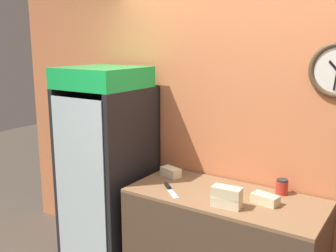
# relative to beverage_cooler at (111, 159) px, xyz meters

# --- Properties ---
(wall_back) EXTENTS (5.20, 0.10, 2.70)m
(wall_back) POSITION_rel_beverage_cooler_xyz_m (1.17, 0.37, 0.34)
(wall_back) COLOR #D17547
(wall_back) RESTS_ON ground_plane
(prep_counter) EXTENTS (1.48, 0.68, 0.93)m
(prep_counter) POSITION_rel_beverage_cooler_xyz_m (1.16, -0.02, -0.55)
(prep_counter) COLOR #4C3828
(prep_counter) RESTS_ON ground_plane
(beverage_cooler) EXTENTS (0.67, 0.73, 1.86)m
(beverage_cooler) POSITION_rel_beverage_cooler_xyz_m (0.00, 0.00, 0.00)
(beverage_cooler) COLOR black
(beverage_cooler) RESTS_ON ground_plane
(sandwich_stack_bottom) EXTENTS (0.22, 0.12, 0.07)m
(sandwich_stack_bottom) POSITION_rel_beverage_cooler_xyz_m (1.26, -0.21, -0.05)
(sandwich_stack_bottom) COLOR beige
(sandwich_stack_bottom) RESTS_ON prep_counter
(sandwich_stack_middle) EXTENTS (0.21, 0.11, 0.07)m
(sandwich_stack_middle) POSITION_rel_beverage_cooler_xyz_m (1.26, -0.21, 0.03)
(sandwich_stack_middle) COLOR beige
(sandwich_stack_middle) RESTS_ON sandwich_stack_bottom
(sandwich_flat_left) EXTENTS (0.20, 0.14, 0.08)m
(sandwich_flat_left) POSITION_rel_beverage_cooler_xyz_m (0.59, 0.11, -0.05)
(sandwich_flat_left) COLOR beige
(sandwich_flat_left) RESTS_ON prep_counter
(sandwich_flat_right) EXTENTS (0.21, 0.13, 0.07)m
(sandwich_flat_right) POSITION_rel_beverage_cooler_xyz_m (1.47, -0.01, -0.05)
(sandwich_flat_right) COLOR beige
(sandwich_flat_right) RESTS_ON prep_counter
(chefs_knife) EXTENTS (0.25, 0.23, 0.02)m
(chefs_knife) POSITION_rel_beverage_cooler_xyz_m (0.74, -0.15, -0.08)
(chefs_knife) COLOR silver
(chefs_knife) RESTS_ON prep_counter
(condiment_jar) EXTENTS (0.09, 0.09, 0.12)m
(condiment_jar) POSITION_rel_beverage_cooler_xyz_m (1.52, 0.24, -0.03)
(condiment_jar) COLOR #B72D23
(condiment_jar) RESTS_ON prep_counter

